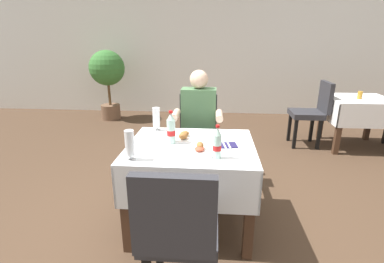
# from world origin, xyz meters

# --- Properties ---
(ground_plane) EXTENTS (11.00, 11.00, 0.00)m
(ground_plane) POSITION_xyz_m (0.00, 0.00, 0.00)
(ground_plane) COLOR #473323
(back_wall) EXTENTS (11.00, 0.12, 2.79)m
(back_wall) POSITION_xyz_m (0.00, 4.03, 1.39)
(back_wall) COLOR white
(back_wall) RESTS_ON ground
(main_dining_table) EXTENTS (1.02, 0.87, 0.74)m
(main_dining_table) POSITION_xyz_m (-0.06, 0.01, 0.57)
(main_dining_table) COLOR white
(main_dining_table) RESTS_ON ground
(chair_far_diner_seat) EXTENTS (0.44, 0.50, 0.97)m
(chair_far_diner_seat) POSITION_xyz_m (-0.06, 0.84, 0.55)
(chair_far_diner_seat) COLOR #2D2D33
(chair_far_diner_seat) RESTS_ON ground
(chair_near_camera_side) EXTENTS (0.44, 0.50, 0.97)m
(chair_near_camera_side) POSITION_xyz_m (-0.06, -0.81, 0.55)
(chair_near_camera_side) COLOR #2D2D33
(chair_near_camera_side) RESTS_ON ground
(seated_diner_far) EXTENTS (0.50, 0.46, 1.26)m
(seated_diner_far) POSITION_xyz_m (-0.04, 0.73, 0.71)
(seated_diner_far) COLOR #282D42
(seated_diner_far) RESTS_ON ground
(plate_near_camera) EXTENTS (0.25, 0.25, 0.07)m
(plate_near_camera) POSITION_xyz_m (-0.00, -0.14, 0.76)
(plate_near_camera) COLOR white
(plate_near_camera) RESTS_ON main_dining_table
(plate_far_diner) EXTENTS (0.25, 0.25, 0.07)m
(plate_far_diner) POSITION_xyz_m (-0.11, 0.15, 0.76)
(plate_far_diner) COLOR white
(plate_far_diner) RESTS_ON main_dining_table
(beer_glass_left) EXTENTS (0.07, 0.07, 0.22)m
(beer_glass_left) POSITION_xyz_m (-0.46, -0.32, 0.86)
(beer_glass_left) COLOR white
(beer_glass_left) RESTS_ON main_dining_table
(beer_glass_middle) EXTENTS (0.07, 0.07, 0.22)m
(beer_glass_middle) POSITION_xyz_m (-0.41, 0.37, 0.86)
(beer_glass_middle) COLOR white
(beer_glass_middle) RESTS_ON main_dining_table
(cola_bottle_primary) EXTENTS (0.07, 0.07, 0.27)m
(cola_bottle_primary) POSITION_xyz_m (-0.22, 0.04, 0.86)
(cola_bottle_primary) COLOR silver
(cola_bottle_primary) RESTS_ON main_dining_table
(cola_bottle_secondary) EXTENTS (0.06, 0.06, 0.25)m
(cola_bottle_secondary) POSITION_xyz_m (0.15, -0.24, 0.85)
(cola_bottle_secondary) COLOR silver
(cola_bottle_secondary) RESTS_ON main_dining_table
(napkin_cutlery_set) EXTENTS (0.19, 0.20, 0.01)m
(napkin_cutlery_set) POSITION_xyz_m (0.22, 0.02, 0.75)
(napkin_cutlery_set) COLOR #231E4C
(napkin_cutlery_set) RESTS_ON main_dining_table
(background_dining_table) EXTENTS (0.86, 0.79, 0.74)m
(background_dining_table) POSITION_xyz_m (2.21, 2.09, 0.55)
(background_dining_table) COLOR white
(background_dining_table) RESTS_ON ground
(background_chair_left) EXTENTS (0.50, 0.44, 0.97)m
(background_chair_left) POSITION_xyz_m (1.57, 2.09, 0.55)
(background_chair_left) COLOR #2D2D33
(background_chair_left) RESTS_ON ground
(background_table_tumbler) EXTENTS (0.06, 0.06, 0.11)m
(background_table_tumbler) POSITION_xyz_m (2.17, 2.02, 0.80)
(background_table_tumbler) COLOR #C68928
(background_table_tumbler) RESTS_ON background_dining_table
(potted_plant_corner) EXTENTS (0.68, 0.68, 1.36)m
(potted_plant_corner) POSITION_xyz_m (-1.97, 3.30, 0.92)
(potted_plant_corner) COLOR brown
(potted_plant_corner) RESTS_ON ground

